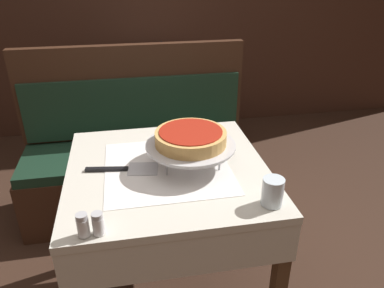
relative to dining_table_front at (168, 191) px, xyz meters
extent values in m
cube|color=beige|center=(0.00, 0.00, 0.10)|extent=(0.80, 0.80, 0.03)
cube|color=white|center=(0.00, 0.00, 0.11)|extent=(0.49, 0.49, 0.00)
cube|color=beige|center=(0.00, 0.00, 0.00)|extent=(0.79, 0.79, 0.16)
cube|color=#4C331E|center=(-0.36, 0.36, -0.29)|extent=(0.05, 0.05, 0.75)
cube|color=#4C331E|center=(0.36, 0.36, -0.29)|extent=(0.05, 0.05, 0.75)
cube|color=beige|center=(0.11, 1.70, 0.11)|extent=(0.65, 0.65, 0.03)
cube|color=white|center=(0.11, 1.70, 0.12)|extent=(0.40, 0.40, 0.00)
cube|color=beige|center=(0.11, 1.70, 0.03)|extent=(0.65, 0.65, 0.12)
cube|color=#4C331E|center=(-0.18, 1.41, -0.29)|extent=(0.05, 0.05, 0.75)
cube|color=#4C331E|center=(0.40, 1.41, -0.29)|extent=(0.05, 0.05, 0.75)
cube|color=#4C331E|center=(-0.18, 1.99, -0.29)|extent=(0.05, 0.05, 0.75)
cube|color=#4C331E|center=(0.40, 1.99, -0.29)|extent=(0.05, 0.05, 0.75)
cube|color=#3D2316|center=(-0.10, 0.81, -0.47)|extent=(1.43, 0.50, 0.39)
cube|color=#193323|center=(-0.10, 0.81, -0.24)|extent=(1.40, 0.49, 0.06)
cube|color=#3D2316|center=(-0.10, 1.03, 0.09)|extent=(1.43, 0.06, 0.60)
cube|color=#193323|center=(-0.10, 0.99, 0.00)|extent=(1.37, 0.02, 0.39)
cylinder|color=#ADADB2|center=(0.10, 0.12, 0.16)|extent=(0.01, 0.01, 0.08)
cylinder|color=#ADADB2|center=(-0.01, -0.06, 0.16)|extent=(0.01, 0.01, 0.08)
cylinder|color=#ADADB2|center=(0.20, -0.06, 0.16)|extent=(0.01, 0.01, 0.08)
cylinder|color=#ADADB2|center=(0.10, 0.00, 0.19)|extent=(0.24, 0.24, 0.01)
cylinder|color=silver|center=(0.10, 0.00, 0.20)|extent=(0.34, 0.34, 0.01)
cylinder|color=silver|center=(0.10, 0.00, 0.21)|extent=(0.36, 0.36, 0.01)
cylinder|color=tan|center=(0.10, 0.00, 0.24)|extent=(0.28, 0.28, 0.05)
cylinder|color=#A82314|center=(0.10, 0.00, 0.26)|extent=(0.25, 0.25, 0.01)
cube|color=#BCBCC1|center=(-0.10, 0.00, 0.12)|extent=(0.13, 0.12, 0.00)
cube|color=black|center=(-0.24, 0.02, 0.12)|extent=(0.17, 0.04, 0.01)
cylinder|color=silver|center=(0.32, -0.31, 0.17)|extent=(0.07, 0.07, 0.10)
cylinder|color=silver|center=(-0.30, -0.36, 0.15)|extent=(0.04, 0.04, 0.06)
cylinder|color=#B7B7BC|center=(-0.30, -0.36, 0.18)|extent=(0.04, 0.04, 0.02)
cylinder|color=silver|center=(-0.25, -0.36, 0.14)|extent=(0.04, 0.04, 0.06)
cylinder|color=#B7B7BC|center=(-0.25, -0.36, 0.18)|extent=(0.04, 0.04, 0.02)
cube|color=black|center=(0.16, 1.61, 0.14)|extent=(0.12, 0.12, 0.03)
cylinder|color=black|center=(0.16, 1.61, 0.22)|extent=(0.01, 0.01, 0.13)
cylinder|color=white|center=(0.16, 1.65, 0.20)|extent=(0.04, 0.04, 0.10)
cylinder|color=#99194C|center=(0.13, 1.59, 0.20)|extent=(0.04, 0.04, 0.10)
cylinder|color=red|center=(0.19, 1.59, 0.20)|extent=(0.04, 0.04, 0.10)
camera|label=1|loc=(-0.14, -1.29, 0.88)|focal=35.00mm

